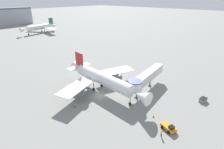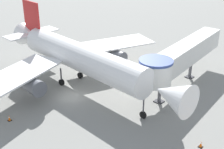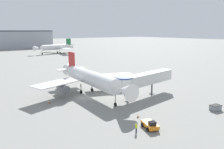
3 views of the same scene
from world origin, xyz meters
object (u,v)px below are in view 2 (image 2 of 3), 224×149
main_airplane (79,57)px  traffic_cone_near_nose (201,144)px  jet_bridge (180,57)px  traffic_cone_port_wing (9,118)px

main_airplane → traffic_cone_near_nose: size_ratio=44.73×
jet_bridge → traffic_cone_port_wing: bearing=149.1°
main_airplane → jet_bridge: (9.08, -10.29, 0.23)m
jet_bridge → traffic_cone_port_wing: (-20.64, 9.61, -4.27)m
main_airplane → jet_bridge: 13.72m
traffic_cone_near_nose → traffic_cone_port_wing: bearing=119.9°
traffic_cone_port_wing → traffic_cone_near_nose: (10.72, -18.67, 0.01)m
main_airplane → traffic_cone_near_nose: bearing=-89.7°
traffic_cone_near_nose → main_airplane: bearing=87.5°
main_airplane → jet_bridge: size_ratio=1.61×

